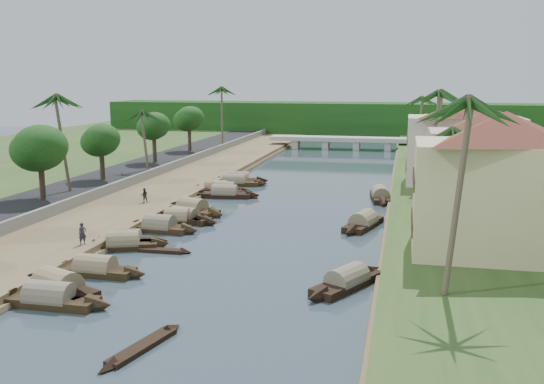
% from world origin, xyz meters
% --- Properties ---
extents(ground, '(220.00, 220.00, 0.00)m').
position_xyz_m(ground, '(0.00, 0.00, 0.00)').
color(ground, '#32424B').
rests_on(ground, ground).
extents(left_bank, '(10.00, 180.00, 0.80)m').
position_xyz_m(left_bank, '(-16.00, 20.00, 0.40)').
color(left_bank, brown).
rests_on(left_bank, ground).
extents(right_bank, '(16.00, 180.00, 1.20)m').
position_xyz_m(right_bank, '(19.00, 20.00, 0.60)').
color(right_bank, '#29461C').
rests_on(right_bank, ground).
extents(road, '(8.00, 180.00, 1.40)m').
position_xyz_m(road, '(-24.50, 20.00, 0.70)').
color(road, black).
rests_on(road, ground).
extents(retaining_wall, '(0.40, 180.00, 1.10)m').
position_xyz_m(retaining_wall, '(-20.20, 20.00, 1.35)').
color(retaining_wall, slate).
rests_on(retaining_wall, left_bank).
extents(treeline, '(120.00, 14.00, 8.00)m').
position_xyz_m(treeline, '(0.00, 100.00, 4.00)').
color(treeline, '#163D10').
rests_on(treeline, ground).
extents(bridge, '(28.00, 4.00, 2.40)m').
position_xyz_m(bridge, '(0.00, 72.00, 1.72)').
color(bridge, '#A9A99E').
rests_on(bridge, ground).
extents(building_near, '(14.85, 14.85, 10.20)m').
position_xyz_m(building_near, '(18.99, -2.00, 6.38)').
color(building_near, beige).
rests_on(building_near, right_bank).
extents(building_mid, '(14.11, 14.11, 9.70)m').
position_xyz_m(building_mid, '(19.99, 14.00, 6.13)').
color(building_mid, beige).
rests_on(building_mid, right_bank).
extents(building_far, '(15.59, 15.59, 10.20)m').
position_xyz_m(building_far, '(18.99, 28.00, 6.38)').
color(building_far, beige).
rests_on(building_far, right_bank).
extents(building_distant, '(12.62, 12.62, 9.20)m').
position_xyz_m(building_distant, '(19.99, 48.00, 5.88)').
color(building_distant, beige).
rests_on(building_distant, right_bank).
extents(sampan_0, '(8.32, 1.93, 2.19)m').
position_xyz_m(sampan_0, '(-8.48, -15.48, 0.42)').
color(sampan_0, black).
rests_on(sampan_0, ground).
extents(sampan_1, '(8.39, 4.91, 2.44)m').
position_xyz_m(sampan_1, '(-9.14, -13.59, 0.42)').
color(sampan_1, black).
rests_on(sampan_1, ground).
extents(sampan_2, '(7.91, 1.91, 2.10)m').
position_xyz_m(sampan_2, '(-8.70, -9.53, 0.41)').
color(sampan_2, black).
rests_on(sampan_2, ground).
extents(sampan_3, '(7.33, 3.35, 1.97)m').
position_xyz_m(sampan_3, '(-10.04, -2.02, 0.41)').
color(sampan_3, black).
rests_on(sampan_3, ground).
extents(sampan_4, '(7.64, 4.23, 2.16)m').
position_xyz_m(sampan_4, '(-9.77, -2.99, 0.41)').
color(sampan_4, black).
rests_on(sampan_4, ground).
extents(sampan_5, '(6.89, 2.37, 2.17)m').
position_xyz_m(sampan_5, '(-8.74, 6.39, 0.42)').
color(sampan_5, black).
rests_on(sampan_5, ground).
extents(sampan_6, '(7.79, 2.31, 2.29)m').
position_xyz_m(sampan_6, '(-9.15, 3.00, 0.42)').
color(sampan_6, black).
rests_on(sampan_6, ground).
extents(sampan_7, '(7.89, 3.72, 2.08)m').
position_xyz_m(sampan_7, '(-8.30, 7.10, 0.41)').
color(sampan_7, black).
rests_on(sampan_7, ground).
extents(sampan_8, '(8.23, 4.53, 2.46)m').
position_xyz_m(sampan_8, '(-8.77, 10.57, 0.42)').
color(sampan_8, black).
rests_on(sampan_8, ground).
extents(sampan_9, '(8.67, 2.49, 2.17)m').
position_xyz_m(sampan_9, '(-8.07, 19.66, 0.41)').
color(sampan_9, black).
rests_on(sampan_9, ground).
extents(sampan_10, '(7.97, 1.99, 2.20)m').
position_xyz_m(sampan_10, '(-9.89, 22.41, 0.42)').
color(sampan_10, black).
rests_on(sampan_10, ground).
extents(sampan_11, '(7.37, 1.88, 2.13)m').
position_xyz_m(sampan_11, '(-8.69, 21.83, 0.41)').
color(sampan_11, black).
rests_on(sampan_11, ground).
extents(sampan_12, '(9.01, 2.68, 2.12)m').
position_xyz_m(sampan_12, '(-9.19, 27.59, 0.41)').
color(sampan_12, black).
rests_on(sampan_12, ground).
extents(sampan_13, '(8.40, 3.48, 2.25)m').
position_xyz_m(sampan_13, '(-9.18, 29.55, 0.42)').
color(sampan_13, black).
rests_on(sampan_13, ground).
extents(sampan_14, '(5.51, 8.39, 2.11)m').
position_xyz_m(sampan_14, '(8.84, -8.33, 0.41)').
color(sampan_14, black).
rests_on(sampan_14, ground).
extents(sampan_15, '(4.10, 8.64, 2.27)m').
position_xyz_m(sampan_15, '(8.73, 8.56, 0.42)').
color(sampan_15, black).
rests_on(sampan_15, ground).
extents(sampan_16, '(2.91, 9.47, 2.26)m').
position_xyz_m(sampan_16, '(9.71, 22.36, 0.42)').
color(sampan_16, black).
rests_on(sampan_16, ground).
extents(canoe_0, '(2.52, 6.56, 0.87)m').
position_xyz_m(canoe_0, '(-0.49, -19.89, 0.10)').
color(canoe_0, black).
rests_on(canoe_0, ground).
extents(canoe_1, '(5.11, 0.97, 0.82)m').
position_xyz_m(canoe_1, '(-6.39, -3.17, 0.10)').
color(canoe_1, black).
rests_on(canoe_1, ground).
extents(canoe_2, '(5.58, 2.18, 0.81)m').
position_xyz_m(canoe_2, '(-6.68, 20.38, 0.10)').
color(canoe_2, black).
rests_on(canoe_2, ground).
extents(palm_0, '(3.20, 3.20, 12.78)m').
position_xyz_m(palm_0, '(15.00, -11.70, 12.15)').
color(palm_0, brown).
rests_on(palm_0, ground).
extents(palm_1, '(3.20, 3.20, 9.62)m').
position_xyz_m(palm_1, '(16.00, 7.20, 9.10)').
color(palm_1, brown).
rests_on(palm_1, ground).
extents(palm_2, '(3.20, 3.20, 12.50)m').
position_xyz_m(palm_2, '(15.00, 21.92, 11.88)').
color(palm_2, brown).
rests_on(palm_2, ground).
extents(palm_3, '(3.20, 3.20, 12.32)m').
position_xyz_m(palm_3, '(16.00, 38.14, 11.71)').
color(palm_3, brown).
rests_on(palm_3, ground).
extents(palm_5, '(3.20, 3.20, 11.88)m').
position_xyz_m(palm_5, '(-24.00, 12.72, 11.49)').
color(palm_5, brown).
rests_on(palm_5, ground).
extents(palm_6, '(3.20, 3.20, 9.41)m').
position_xyz_m(palm_6, '(-22.00, 29.35, 9.09)').
color(palm_6, brown).
rests_on(palm_6, ground).
extents(palm_7, '(3.20, 3.20, 10.94)m').
position_xyz_m(palm_7, '(14.00, 54.51, 10.38)').
color(palm_7, brown).
rests_on(palm_7, ground).
extents(palm_8, '(3.20, 3.20, 12.11)m').
position_xyz_m(palm_8, '(-20.50, 59.46, 11.70)').
color(palm_8, brown).
rests_on(palm_8, ground).
extents(tree_2, '(5.37, 5.37, 7.46)m').
position_xyz_m(tree_2, '(-24.00, 7.95, 6.57)').
color(tree_2, '#463628').
rests_on(tree_2, ground).
extents(tree_3, '(4.42, 4.42, 6.64)m').
position_xyz_m(tree_3, '(-24.00, 20.67, 6.13)').
color(tree_3, '#463628').
rests_on(tree_3, ground).
extents(tree_4, '(4.50, 4.50, 7.19)m').
position_xyz_m(tree_4, '(-24.00, 36.68, 6.64)').
color(tree_4, '#463628').
rests_on(tree_4, ground).
extents(tree_5, '(4.68, 4.68, 7.41)m').
position_xyz_m(tree_5, '(-24.00, 51.69, 6.79)').
color(tree_5, '#463628').
rests_on(tree_5, ground).
extents(tree_6, '(4.06, 4.06, 6.84)m').
position_xyz_m(tree_6, '(24.00, 28.93, 6.26)').
color(tree_6, '#463628').
rests_on(tree_6, ground).
extents(person_near, '(0.72, 0.76, 1.75)m').
position_xyz_m(person_near, '(-12.16, -5.06, 1.68)').
color(person_near, '#282830').
rests_on(person_near, left_bank).
extents(person_far, '(0.93, 0.87, 1.54)m').
position_xyz_m(person_far, '(-14.31, 11.29, 1.57)').
color(person_far, '#2B271E').
rests_on(person_far, left_bank).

